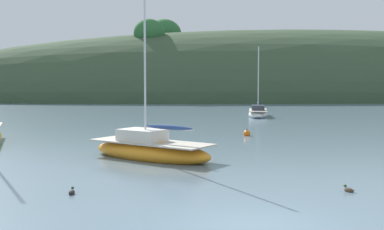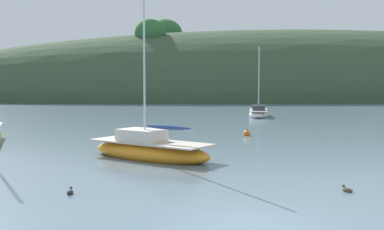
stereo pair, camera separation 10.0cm
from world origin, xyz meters
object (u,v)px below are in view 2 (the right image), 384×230
Objects in this scene: sailboat_teal_outer at (258,113)px; duck_lone_right at (347,190)px; sailboat_orange_cutter at (149,150)px; mooring_buoy_inner at (247,134)px; duck_lead at (70,192)px.

duck_lone_right is (-3.53, -30.22, -0.29)m from sailboat_teal_outer.
mooring_buoy_inner is at bearing 54.41° from sailboat_orange_cutter.
duck_lone_right is (0.36, -15.17, -0.07)m from mooring_buoy_inner.
sailboat_orange_cutter reaches higher than duck_lead.
sailboat_teal_outer is at bearing 67.22° from sailboat_orange_cutter.
sailboat_orange_cutter is 1.09× the size of sailboat_teal_outer.
duck_lead is 8.59m from duck_lone_right.
sailboat_orange_cutter is at bearing 132.10° from duck_lone_right.
mooring_buoy_inner is 1.27× the size of duck_lead.
sailboat_teal_outer is 16.56× the size of duck_lone_right.
sailboat_teal_outer is 15.55m from mooring_buoy_inner.
mooring_buoy_inner is 1.33× the size of duck_lone_right.
sailboat_teal_outer is at bearing 67.95° from duck_lead.
sailboat_teal_outer is 15.79× the size of duck_lead.
sailboat_orange_cutter is 13.50× the size of mooring_buoy_inner.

